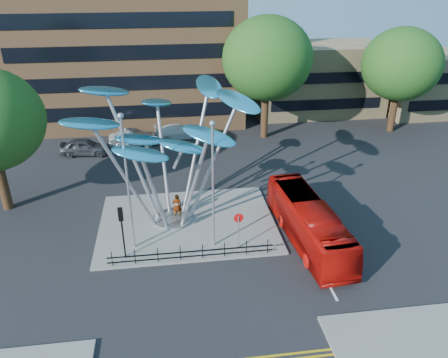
{
  "coord_description": "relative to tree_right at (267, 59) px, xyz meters",
  "views": [
    {
      "loc": [
        -2.01,
        -19.99,
        16.21
      ],
      "look_at": [
        1.3,
        4.0,
        4.29
      ],
      "focal_mm": 35.0,
      "sensor_mm": 36.0,
      "label": 1
    }
  ],
  "objects": [
    {
      "name": "low_building_far",
      "position": [
        22.0,
        6.0,
        -4.54
      ],
      "size": [
        12.0,
        8.0,
        7.0
      ],
      "primitive_type": "cube",
      "color": "tan",
      "rests_on": "ground"
    },
    {
      "name": "ground",
      "position": [
        -8.0,
        -22.0,
        -8.04
      ],
      "size": [
        120.0,
        120.0,
        0.0
      ],
      "primitive_type": "plane",
      "color": "black",
      "rests_on": "ground"
    },
    {
      "name": "parked_car_left",
      "position": [
        -17.8,
        -2.35,
        -7.25
      ],
      "size": [
        4.78,
        2.27,
        1.58
      ],
      "primitive_type": "imported",
      "rotation": [
        0.0,
        0.0,
        1.48
      ],
      "color": "#3B3D42",
      "rests_on": "ground"
    },
    {
      "name": "traffic_light_island",
      "position": [
        -13.0,
        -19.5,
        -5.42
      ],
      "size": [
        0.28,
        0.18,
        3.42
      ],
      "color": "black",
      "rests_on": "traffic_island"
    },
    {
      "name": "tree_right",
      "position": [
        0.0,
        0.0,
        0.0
      ],
      "size": [
        8.8,
        8.8,
        12.11
      ],
      "color": "black",
      "rests_on": "ground"
    },
    {
      "name": "pedestrian_railing_front",
      "position": [
        -9.0,
        -20.3,
        -7.48
      ],
      "size": [
        10.0,
        0.06,
        1.0
      ],
      "color": "black",
      "rests_on": "traffic_island"
    },
    {
      "name": "pedestrian",
      "position": [
        -9.64,
        -15.24,
        -6.99
      ],
      "size": [
        0.68,
        0.48,
        1.79
      ],
      "primitive_type": "imported",
      "rotation": [
        0.0,
        0.0,
        3.07
      ],
      "color": "gray",
      "rests_on": "traffic_island"
    },
    {
      "name": "parked_car_right",
      "position": [
        -8.8,
        0.81,
        -7.31
      ],
      "size": [
        5.23,
        2.64,
        1.45
      ],
      "primitive_type": "imported",
      "rotation": [
        0.0,
        0.0,
        1.7
      ],
      "color": "silver",
      "rests_on": "ground"
    },
    {
      "name": "street_lamp_left",
      "position": [
        -12.5,
        -18.5,
        -2.68
      ],
      "size": [
        0.36,
        0.36,
        8.8
      ],
      "color": "#9EA0A5",
      "rests_on": "traffic_island"
    },
    {
      "name": "street_lamp_right",
      "position": [
        -7.5,
        -19.0,
        -2.94
      ],
      "size": [
        0.36,
        0.36,
        8.3
      ],
      "color": "#9EA0A5",
      "rests_on": "traffic_island"
    },
    {
      "name": "no_entry_sign_island",
      "position": [
        -6.0,
        -19.48,
        -6.22
      ],
      "size": [
        0.6,
        0.1,
        2.45
      ],
      "color": "#9EA0A5",
      "rests_on": "traffic_island"
    },
    {
      "name": "low_building_near",
      "position": [
        8.0,
        8.0,
        -4.04
      ],
      "size": [
        15.0,
        8.0,
        8.0
      ],
      "primitive_type": "cube",
      "color": "tan",
      "rests_on": "ground"
    },
    {
      "name": "red_bus",
      "position": [
        -1.4,
        -19.1,
        -6.63
      ],
      "size": [
        3.12,
        10.23,
        2.81
      ],
      "primitive_type": "imported",
      "rotation": [
        0.0,
        0.0,
        0.08
      ],
      "color": "#AE0C08",
      "rests_on": "ground"
    },
    {
      "name": "parked_car_mid",
      "position": [
        -13.3,
        -0.64,
        -7.24
      ],
      "size": [
        5.02,
        2.21,
        1.6
      ],
      "primitive_type": "imported",
      "rotation": [
        0.0,
        0.0,
        1.68
      ],
      "color": "#999CA0",
      "rests_on": "ground"
    },
    {
      "name": "tree_far",
      "position": [
        14.0,
        0.0,
        -0.93
      ],
      "size": [
        8.0,
        8.0,
        10.81
      ],
      "color": "black",
      "rests_on": "ground"
    },
    {
      "name": "traffic_island",
      "position": [
        -9.0,
        -16.0,
        -7.96
      ],
      "size": [
        12.0,
        9.0,
        0.15
      ],
      "primitive_type": "cube",
      "color": "slate",
      "rests_on": "ground"
    },
    {
      "name": "leaf_sculpture",
      "position": [
        -10.07,
        -15.32,
        -1.16
      ],
      "size": [
        12.72,
        9.54,
        9.51
      ],
      "color": "#9EA0A5",
      "rests_on": "traffic_island"
    }
  ]
}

